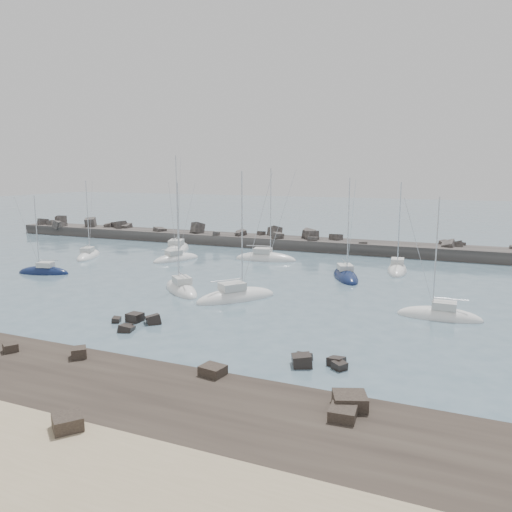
{
  "coord_description": "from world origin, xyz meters",
  "views": [
    {
      "loc": [
        22.94,
        -43.74,
        13.53
      ],
      "look_at": [
        -0.99,
        12.0,
        3.01
      ],
      "focal_mm": 35.0,
      "sensor_mm": 36.0,
      "label": 1
    }
  ],
  "objects": [
    {
      "name": "sailboat_3",
      "position": [
        -17.46,
        19.65,
        0.14
      ],
      "size": [
        5.46,
        8.24,
        12.59
      ],
      "color": "white",
      "rests_on": "ground"
    },
    {
      "name": "sailboat_1",
      "position": [
        -22.04,
        27.25,
        0.15
      ],
      "size": [
        6.97,
        11.4,
        17.16
      ],
      "color": "white",
      "rests_on": "ground"
    },
    {
      "name": "sailboat_6",
      "position": [
        14.47,
        24.17,
        0.15
      ],
      "size": [
        3.39,
        8.36,
        13.02
      ],
      "color": "white",
      "rests_on": "ground"
    },
    {
      "name": "sailboat_13",
      "position": [
        -31.53,
        16.56,
        0.14
      ],
      "size": [
        5.49,
        8.4,
        12.83
      ],
      "color": "white",
      "rests_on": "ground"
    },
    {
      "name": "sailboat_2",
      "position": [
        -28.24,
        4.39,
        0.14
      ],
      "size": [
        7.26,
        3.88,
        11.16
      ],
      "color": "#0F1C42",
      "rests_on": "ground"
    },
    {
      "name": "rock_cluster_far",
      "position": [
        13.36,
        -11.66,
        0.12
      ],
      "size": [
        4.13,
        2.61,
        1.56
      ],
      "color": "black",
      "rests_on": "ground"
    },
    {
      "name": "rock_cluster_near",
      "position": [
        -3.49,
        -8.78,
        0.21
      ],
      "size": [
        4.63,
        4.41,
        1.3
      ],
      "color": "black",
      "rests_on": "ground"
    },
    {
      "name": "sailboat_8",
      "position": [
        9.02,
        17.46,
        0.14
      ],
      "size": [
        5.97,
        8.93,
        13.6
      ],
      "color": "#0F1C42",
      "rests_on": "ground"
    },
    {
      "name": "rock_shelf",
      "position": [
        -0.09,
        -21.97,
        0.02
      ],
      "size": [
        140.0,
        12.1,
        1.96
      ],
      "color": "black",
      "rests_on": "ground"
    },
    {
      "name": "sailboat_4",
      "position": [
        -5.09,
        25.2,
        0.15
      ],
      "size": [
        9.71,
        4.26,
        14.87
      ],
      "color": "white",
      "rests_on": "ground"
    },
    {
      "name": "ground",
      "position": [
        0.0,
        0.0,
        0.0
      ],
      "size": [
        400.0,
        400.0,
        0.0
      ],
      "primitive_type": "plane",
      "color": "slate",
      "rests_on": "ground"
    },
    {
      "name": "sailboat_9",
      "position": [
        21.0,
        3.75,
        0.14
      ],
      "size": [
        7.6,
        2.43,
        12.12
      ],
      "color": "white",
      "rests_on": "ground"
    },
    {
      "name": "sailboat_5",
      "position": [
        -6.42,
        3.24,
        0.15
      ],
      "size": [
        7.97,
        7.46,
        13.32
      ],
      "color": "white",
      "rests_on": "ground"
    },
    {
      "name": "breakwater",
      "position": [
        -8.09,
        38.0,
        0.32
      ],
      "size": [
        115.0,
        7.44,
        5.4
      ],
      "color": "#322F2C",
      "rests_on": "ground"
    },
    {
      "name": "sailboat_7",
      "position": [
        0.82,
        2.41,
        0.15
      ],
      "size": [
        7.83,
        8.93,
        14.52
      ],
      "color": "white",
      "rests_on": "ground"
    }
  ]
}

